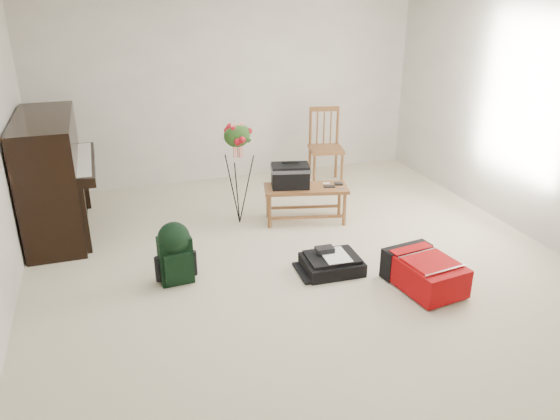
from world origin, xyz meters
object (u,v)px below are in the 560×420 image
object	(u,v)px
black_duffel	(332,263)
green_backpack	(175,250)
bench	(296,180)
red_suitcase	(422,270)
piano	(53,179)
dining_chair	(325,147)
flower_stand	(238,174)

from	to	relation	value
black_duffel	green_backpack	world-z (taller)	green_backpack
bench	red_suitcase	bearing A→B (deg)	-56.44
bench	black_duffel	xyz separation A→B (m)	(-0.05, -1.15, -0.42)
piano	red_suitcase	size ratio (longest dim) A/B	2.06
green_backpack	dining_chair	bearing A→B (deg)	38.53
dining_chair	flower_stand	xyz separation A→B (m)	(-1.41, -0.96, 0.09)
piano	red_suitcase	distance (m)	3.79
black_duffel	flower_stand	bearing A→B (deg)	114.26
red_suitcase	black_duffel	xyz separation A→B (m)	(-0.65, 0.49, -0.07)
piano	dining_chair	bearing A→B (deg)	10.06
red_suitcase	green_backpack	size ratio (longest dim) A/B	1.27
flower_stand	dining_chair	bearing A→B (deg)	28.90
green_backpack	bench	bearing A→B (deg)	28.38
bench	green_backpack	world-z (taller)	bench
dining_chair	piano	bearing A→B (deg)	-158.18
piano	bench	size ratio (longest dim) A/B	1.55
red_suitcase	flower_stand	xyz separation A→B (m)	(-1.19, 1.82, 0.41)
red_suitcase	black_duffel	distance (m)	0.81
piano	green_backpack	bearing A→B (deg)	-54.95
green_backpack	flower_stand	distance (m)	1.40
piano	red_suitcase	xyz separation A→B (m)	(3.06, -2.19, -0.45)
dining_chair	flower_stand	bearing A→B (deg)	-134.16
dining_chair	black_duffel	xyz separation A→B (m)	(-0.87, -2.29, -0.40)
piano	flower_stand	size ratio (longest dim) A/B	1.29
flower_stand	black_duffel	bearing A→B (deg)	-73.22
piano	black_duffel	bearing A→B (deg)	-35.27
piano	black_duffel	distance (m)	3.01
dining_chair	flower_stand	distance (m)	1.71
piano	flower_stand	xyz separation A→B (m)	(1.88, -0.37, -0.03)
dining_chair	red_suitcase	xyz separation A→B (m)	(-0.23, -2.78, -0.33)
dining_chair	flower_stand	world-z (taller)	flower_stand
piano	green_backpack	distance (m)	1.80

